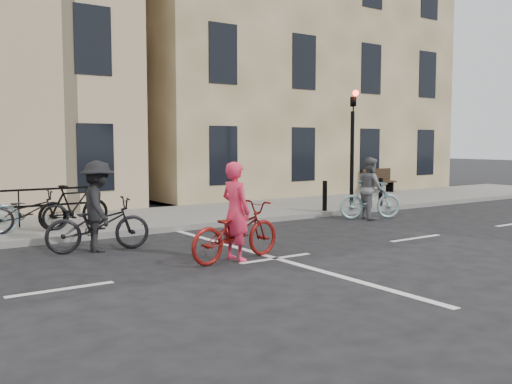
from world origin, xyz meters
TOP-DOWN VIEW (x-y plane):
  - ground at (0.00, 0.00)m, footprint 120.00×120.00m
  - building_east at (9.00, 13.00)m, footprint 14.00×10.00m
  - traffic_light at (6.20, 4.34)m, footprint 0.18×0.30m
  - bollard_east at (5.00, 4.25)m, footprint 0.14×0.14m
  - bollard_west at (7.40, 4.25)m, footprint 0.14×0.14m
  - bench at (11.00, 7.73)m, footprint 1.60×0.41m
  - cyclist_pink at (-0.70, 0.30)m, footprint 2.16×1.04m
  - cyclist_grey at (5.57, 2.94)m, footprint 1.90×1.19m
  - cyclist_dark at (-2.50, 2.63)m, footprint 2.14×1.27m

SIDE VIEW (x-z plane):
  - ground at x=0.00m, z-range 0.00..0.00m
  - bollard_east at x=5.00m, z-range 0.15..1.05m
  - bollard_west at x=7.40m, z-range 0.15..1.05m
  - cyclist_pink at x=-0.70m, z-range -0.28..1.56m
  - bench at x=11.00m, z-range 0.19..1.16m
  - cyclist_grey at x=5.57m, z-range -0.17..1.61m
  - cyclist_dark at x=-2.50m, z-range -0.20..1.64m
  - traffic_light at x=6.20m, z-range 0.50..4.40m
  - building_east at x=9.00m, z-range 0.15..12.15m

